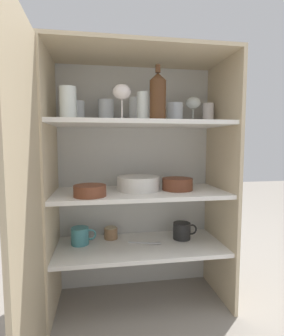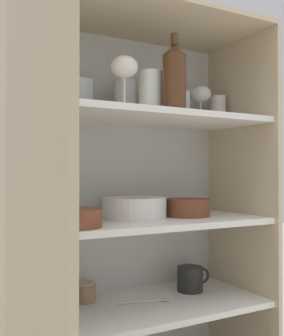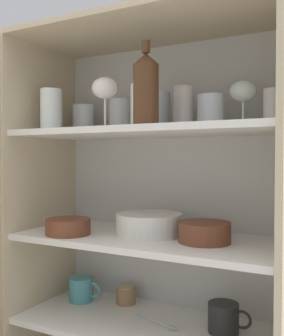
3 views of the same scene
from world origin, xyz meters
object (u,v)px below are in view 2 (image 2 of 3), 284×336
serving_bowl_small (76,217)px  mixing_bowl_large (188,207)px  plate_stack_white (134,208)px  wine_bottle (174,77)px  coffee_mug_primary (190,279)px  storage_jar (85,292)px

serving_bowl_small → mixing_bowl_large: bearing=11.7°
plate_stack_white → mixing_bowl_large: 0.20m
serving_bowl_small → wine_bottle: bearing=-6.0°
wine_bottle → plate_stack_white: bearing=113.8°
plate_stack_white → coffee_mug_primary: size_ratio=1.63×
mixing_bowl_large → serving_bowl_small: bearing=-168.3°
mixing_bowl_large → storage_jar: mixing_bowl_large is taller
mixing_bowl_large → storage_jar: (-0.34, 0.12, -0.29)m
coffee_mug_primary → storage_jar: 0.39m
plate_stack_white → serving_bowl_small: (-0.24, -0.12, -0.01)m
plate_stack_white → serving_bowl_small: 0.27m
mixing_bowl_large → coffee_mug_primary: (0.05, 0.05, -0.27)m
plate_stack_white → coffee_mug_primary: plate_stack_white is taller
coffee_mug_primary → plate_stack_white: bearing=-174.3°
storage_jar → wine_bottle: bearing=-49.5°
storage_jar → serving_bowl_small: bearing=-115.8°
plate_stack_white → storage_jar: 0.33m
wine_bottle → coffee_mug_primary: 0.74m
wine_bottle → plate_stack_white: (-0.07, 0.15, -0.42)m
plate_stack_white → serving_bowl_small: plate_stack_white is taller
plate_stack_white → mixing_bowl_large: (0.20, -0.03, -0.00)m
plate_stack_white → storage_jar: size_ratio=2.99×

